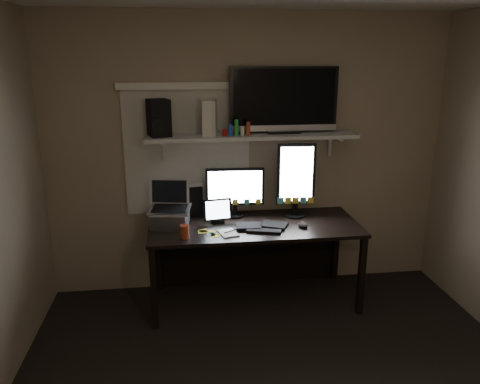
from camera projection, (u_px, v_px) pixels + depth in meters
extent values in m
plane|color=#786956|center=(248.00, 156.00, 4.24)|extent=(3.60, 0.00, 3.60)
cube|color=beige|center=(187.00, 153.00, 4.14)|extent=(1.10, 0.02, 1.10)
cube|color=black|center=(254.00, 226.00, 4.03)|extent=(1.80, 0.75, 0.03)
cube|color=black|center=(248.00, 249.00, 4.47)|extent=(1.80, 0.02, 0.70)
cube|color=black|center=(154.00, 289.00, 3.71)|extent=(0.05, 0.05, 0.70)
cube|color=black|center=(361.00, 276.00, 3.92)|extent=(0.05, 0.05, 0.70)
cube|color=black|center=(157.00, 254.00, 4.35)|extent=(0.05, 0.05, 0.70)
cube|color=black|center=(336.00, 245.00, 4.56)|extent=(0.05, 0.05, 0.70)
cube|color=#A9A9A4|center=(252.00, 136.00, 4.01)|extent=(1.80, 0.35, 0.03)
cube|color=black|center=(235.00, 192.00, 4.16)|extent=(0.52, 0.08, 0.46)
cube|color=black|center=(296.00, 180.00, 4.14)|extent=(0.34, 0.08, 0.68)
cube|color=black|center=(262.00, 226.00, 3.95)|extent=(0.47, 0.29, 0.03)
ellipsoid|color=black|center=(303.00, 225.00, 3.95)|extent=(0.10, 0.12, 0.04)
cube|color=silver|center=(228.00, 233.00, 3.81)|extent=(0.17, 0.21, 0.01)
cube|color=black|center=(218.00, 211.00, 4.04)|extent=(0.26, 0.14, 0.22)
cube|color=black|center=(190.00, 200.00, 4.22)|extent=(0.24, 0.14, 0.29)
cube|color=#BABABF|center=(170.00, 205.00, 3.92)|extent=(0.38, 0.33, 0.38)
cylinder|color=maroon|center=(185.00, 232.00, 3.72)|extent=(0.08, 0.08, 0.11)
cube|color=black|center=(284.00, 100.00, 4.00)|extent=(0.93, 0.17, 0.56)
cube|color=#BAB7A8|center=(210.00, 117.00, 3.95)|extent=(0.14, 0.26, 0.29)
cube|color=black|center=(159.00, 118.00, 3.86)|extent=(0.22, 0.24, 0.30)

